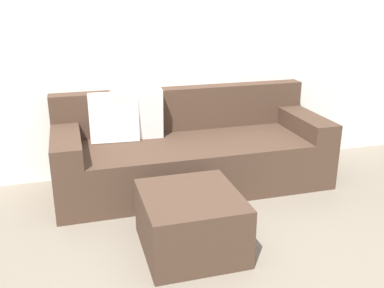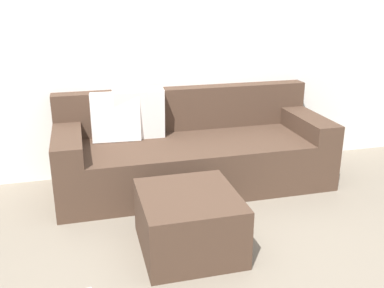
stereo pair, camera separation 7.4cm
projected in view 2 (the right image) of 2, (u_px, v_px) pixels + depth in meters
name	position (u px, v px, depth m)	size (l,w,h in m)	color
wall_back	(165.00, 26.00, 3.96)	(5.37, 0.10, 2.73)	silver
couch_sectional	(190.00, 152.00, 3.94)	(2.39, 0.89, 0.87)	#473326
ottoman	(189.00, 222.00, 2.95)	(0.64, 0.70, 0.41)	#473326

